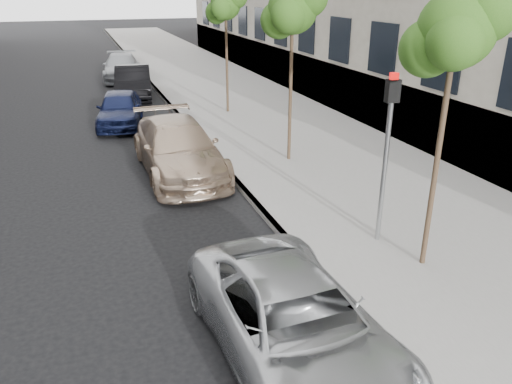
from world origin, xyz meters
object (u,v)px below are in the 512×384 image
sedan_rear (122,67)px  tree_mid (294,9)px  tree_far (226,5)px  suv (178,148)px  tree_near (457,31)px  sedan_blue (120,109)px  sedan_black (133,83)px  minivan (295,323)px  signal_pole (387,141)px

sedan_rear → tree_mid: bearing=-72.4°
tree_far → suv: bearing=-118.1°
tree_near → tree_far: tree_near is taller
tree_near → tree_mid: bearing=90.0°
tree_near → sedan_blue: bearing=109.2°
sedan_blue → sedan_rear: (1.08, 10.25, 0.04)m
tree_far → suv: tree_far is taller
suv → sedan_black: (0.00, 10.76, 0.01)m
tree_near → tree_far: size_ratio=1.01×
tree_far → tree_near: bearing=-90.0°
suv → sedan_black: sedan_black is taller
minivan → tree_mid: bearing=65.3°
sedan_rear → tree_far: bearing=-65.3°
sedan_blue → sedan_black: bearing=87.3°
tree_mid → minivan: (-3.33, -7.99, -3.78)m
signal_pole → sedan_black: bearing=106.8°
tree_far → sedan_rear: (-3.33, 9.93, -3.60)m
tree_mid → tree_far: (-0.00, 6.50, -0.11)m
minivan → sedan_black: bearing=87.9°
tree_far → sedan_rear: size_ratio=1.01×
suv → signal_pole: bearing=-62.6°
signal_pole → tree_mid: bearing=93.1°
tree_near → minivan: (-3.33, -1.49, -3.72)m
signal_pole → sedan_blue: (-4.09, 11.57, -1.59)m
sedan_black → sedan_rear: size_ratio=0.94×
suv → sedan_blue: (-1.08, 5.92, -0.08)m
tree_mid → sedan_rear: bearing=101.4°
sedan_black → sedan_rear: sedan_black is taller
tree_near → tree_far: 13.00m
minivan → sedan_black: sedan_black is taller
tree_mid → sedan_rear: tree_mid is taller
tree_near → tree_mid: (0.00, 6.50, 0.07)m
suv → sedan_black: 10.76m
tree_far → signal_pole: 12.07m
tree_far → sedan_rear: 11.07m
suv → tree_far: bearing=61.3°
tree_near → sedan_blue: (-4.40, 12.67, -3.69)m
signal_pole → tree_near: bearing=-67.7°
signal_pole → tree_far: bearing=94.9°
sedan_rear → sedan_black: bearing=-83.8°
tree_far → sedan_black: 6.64m
signal_pole → sedan_rear: 22.08m
tree_near → tree_far: bearing=90.0°
tree_near → sedan_rear: tree_near is taller
tree_near → sedan_blue: 13.92m
signal_pole → suv: 6.58m
signal_pole → minivan: bearing=-132.8°
signal_pole → sedan_rear: (-3.01, 21.82, -1.55)m
tree_near → sedan_black: 18.19m
signal_pole → sedan_blue: signal_pole is taller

